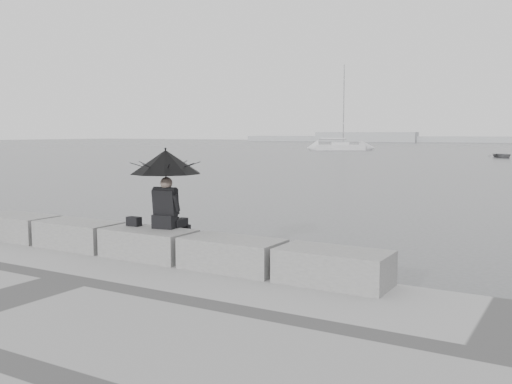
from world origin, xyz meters
The scene contains 10 objects.
ground centered at (0.00, 0.00, 0.00)m, with size 360.00×360.00×0.00m, color #404244.
stone_block_far_left centered at (-3.40, -0.45, 0.75)m, with size 1.60×0.80×0.50m, color slate.
stone_block_left centered at (-1.70, -0.45, 0.75)m, with size 1.60×0.80×0.50m, color slate.
stone_block_centre centered at (0.00, -0.45, 0.75)m, with size 1.60×0.80×0.50m, color slate.
stone_block_right centered at (1.70, -0.45, 0.75)m, with size 1.60×0.80×0.50m, color slate.
stone_block_far_right centered at (3.40, -0.45, 0.75)m, with size 1.60×0.80×0.50m, color slate.
seated_person centered at (0.17, -0.18, 2.01)m, with size 1.23×1.23×1.39m.
bag centered at (-0.45, -0.31, 1.08)m, with size 0.25×0.14×0.16m, color black.
sailboat_left centered at (-26.35, 73.77, 0.53)m, with size 7.70×5.65×12.90m.
dinghy centered at (-1.43, 57.41, 0.27)m, with size 3.17×1.34×0.54m, color gray.
Camera 1 is at (6.43, -7.82, 2.64)m, focal length 40.00 mm.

